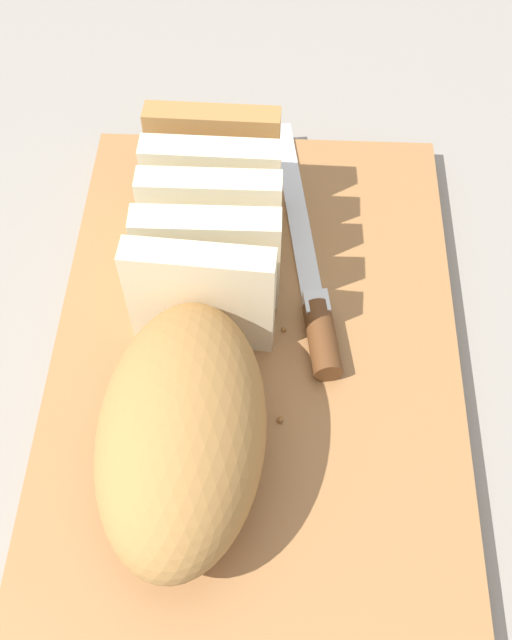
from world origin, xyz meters
name	(u,v)px	position (x,y,z in m)	size (l,w,h in m)	color
ground_plane	(256,355)	(0.00, 0.00, 0.00)	(3.00, 3.00, 0.00)	gray
cutting_board	(256,348)	(0.00, 0.00, 0.01)	(0.44, 0.31, 0.02)	#9E6B3D
bread_loaf	(193,350)	(-0.04, 0.04, 0.07)	(0.35, 0.13, 0.10)	#A8753D
bread_knife	(315,301)	(0.03, -0.05, 0.03)	(0.27, 0.05, 0.02)	silver
crumb_near_knife	(315,295)	(0.04, -0.05, 0.02)	(0.01, 0.01, 0.01)	#996633
crumb_near_loaf	(280,419)	(-0.07, -0.02, 0.02)	(0.00, 0.00, 0.00)	#996633
crumb_stray_left	(283,329)	(0.01, -0.02, 0.02)	(0.00, 0.00, 0.00)	#996633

